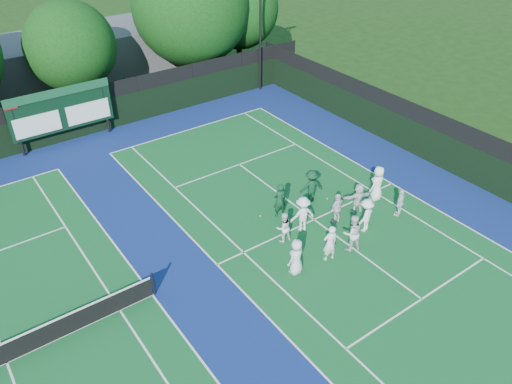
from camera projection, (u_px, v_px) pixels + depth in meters
ground at (328, 230)px, 23.26m from camera, size 120.00×120.00×0.00m
court_apron at (207, 270)px, 21.02m from camera, size 34.00×32.00×0.01m
near_court at (314, 220)px, 23.92m from camera, size 11.05×23.85×0.01m
left_court at (7, 363)px, 17.14m from camera, size 11.05×23.85×0.01m
back_fence at (79, 116)px, 30.39m from camera, size 34.00×0.08×3.00m
divider_fence_right at (439, 143)px, 27.54m from camera, size 0.08×32.00×3.00m
scoreboard at (61, 110)px, 29.15m from camera, size 6.00×0.21×3.55m
clubhouse at (93, 58)px, 37.37m from camera, size 18.00×6.00×4.00m
light_pole_right at (260, 2)px, 33.98m from camera, size 1.20×0.30×10.12m
tennis_net at (3, 353)px, 16.87m from camera, size 11.30×0.10×1.10m
tree_c at (73, 48)px, 31.84m from camera, size 5.72×5.72×7.38m
tree_d at (192, 8)px, 35.47m from camera, size 8.37×8.37×9.95m
tree_e at (240, 10)px, 37.80m from camera, size 6.07×6.07×8.09m
tennis_ball_0 at (291, 222)px, 23.75m from camera, size 0.07×0.07×0.07m
tennis_ball_3 at (260, 216)px, 24.13m from camera, size 0.07×0.07×0.07m
tennis_ball_4 at (285, 199)px, 25.31m from camera, size 0.07×0.07×0.07m
tennis_ball_5 at (327, 199)px, 25.35m from camera, size 0.07×0.07×0.07m
player_front_0 at (296, 257)px, 20.44m from camera, size 0.92×0.70×1.69m
player_front_1 at (330, 243)px, 21.10m from camera, size 0.72×0.56×1.77m
player_front_2 at (352, 233)px, 21.65m from camera, size 1.06×0.94×1.80m
player_front_3 at (366, 215)px, 22.81m from camera, size 1.23×0.92×1.70m
player_front_4 at (400, 202)px, 23.86m from camera, size 0.93×0.64×1.47m
player_back_0 at (283, 227)px, 22.22m from camera, size 0.79×0.65×1.50m
player_back_1 at (303, 214)px, 22.79m from camera, size 1.29×0.92×1.80m
player_back_2 at (337, 208)px, 23.36m from camera, size 0.96×0.46×1.59m
player_back_3 at (358, 198)px, 24.05m from camera, size 1.54×0.89×1.58m
player_back_4 at (377, 183)px, 24.88m from camera, size 1.01×0.75×1.88m
coach_left at (280, 200)px, 23.72m from camera, size 0.73×0.56×1.79m
coach_right at (311, 187)px, 24.72m from camera, size 1.31×1.01×1.79m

